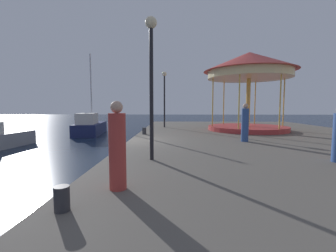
% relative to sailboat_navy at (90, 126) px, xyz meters
% --- Properties ---
extents(ground_plane, '(120.00, 120.00, 0.00)m').
position_rel_sailboat_navy_xyz_m(ground_plane, '(5.21, -8.54, -0.73)').
color(ground_plane, '#162338').
extents(quay_dock, '(14.61, 28.09, 0.80)m').
position_rel_sailboat_navy_xyz_m(quay_dock, '(12.52, -8.54, -0.33)').
color(quay_dock, '#5B564F').
rests_on(quay_dock, ground).
extents(sailboat_navy, '(2.65, 5.50, 7.21)m').
position_rel_sailboat_navy_xyz_m(sailboat_navy, '(0.00, 0.00, 0.00)').
color(sailboat_navy, '#19214C').
rests_on(sailboat_navy, ground).
extents(carousel, '(6.20, 6.20, 5.37)m').
position_rel_sailboat_navy_xyz_m(carousel, '(12.58, -3.75, 4.05)').
color(carousel, '#B23333').
rests_on(carousel, quay_dock).
extents(lamp_post_mid_promenade, '(0.36, 0.36, 4.33)m').
position_rel_sailboat_navy_xyz_m(lamp_post_mid_promenade, '(6.74, -12.75, 3.03)').
color(lamp_post_mid_promenade, black).
rests_on(lamp_post_mid_promenade, quay_dock).
extents(lamp_post_far_end, '(0.36, 0.36, 4.43)m').
position_rel_sailboat_navy_xyz_m(lamp_post_far_end, '(6.66, -1.52, 3.09)').
color(lamp_post_far_end, black).
rests_on(lamp_post_far_end, quay_dock).
extents(bollard_north, '(0.24, 0.24, 0.40)m').
position_rel_sailboat_navy_xyz_m(bollard_north, '(5.64, -6.22, 0.27)').
color(bollard_north, '#2D2D33').
rests_on(bollard_north, quay_dock).
extents(bollard_center, '(0.24, 0.24, 0.40)m').
position_rel_sailboat_navy_xyz_m(bollard_center, '(5.66, -16.28, 0.27)').
color(bollard_center, '#2D2D33').
rests_on(bollard_center, quay_dock).
extents(person_by_the_water, '(0.34, 0.34, 1.81)m').
position_rel_sailboat_navy_xyz_m(person_by_the_water, '(10.80, -8.92, 0.92)').
color(person_by_the_water, '#2D4C8C').
rests_on(person_by_the_water, quay_dock).
extents(person_mid_promenade, '(0.34, 0.34, 1.76)m').
position_rel_sailboat_navy_xyz_m(person_mid_promenade, '(6.31, -15.30, 0.89)').
color(person_mid_promenade, '#B23833').
rests_on(person_mid_promenade, quay_dock).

